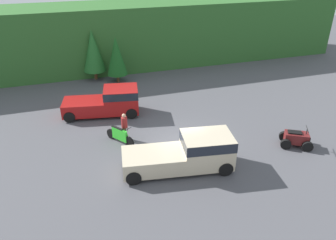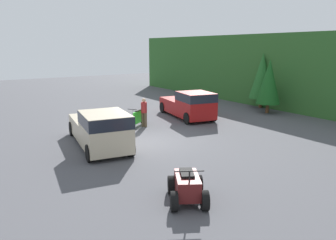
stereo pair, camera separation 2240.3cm
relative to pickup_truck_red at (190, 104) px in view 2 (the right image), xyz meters
name	(u,v)px [view 2 (the right image)]	position (x,y,z in m)	size (l,w,h in m)	color
ground_plane	(147,142)	(3.43, -5.40, -1.01)	(80.00, 80.00, 0.00)	#4C4C51
hillside_backdrop	(327,72)	(3.43, 10.60, 1.95)	(44.00, 6.00, 5.93)	#2D6028
tree_left	(262,76)	(-0.10, 7.36, 1.60)	(1.96, 1.96, 4.45)	brown
tree_mid_left	(269,82)	(1.70, 6.06, 1.35)	(1.76, 1.76, 4.01)	brown
pickup_truck_red	(190,104)	(0.00, 0.00, 0.00)	(5.52, 2.98, 1.93)	maroon
pickup_truck_second	(100,128)	(3.07, -7.79, 0.00)	(6.06, 2.93, 1.93)	beige
dirt_bike	(138,118)	(0.03, -4.11, -0.51)	(1.36, 1.86, 1.21)	black
quad_atv	(187,187)	(10.01, -7.67, -0.53)	(2.18, 1.92, 1.24)	black
rider_person	(144,111)	(0.39, -3.85, -0.04)	(0.50, 0.50, 1.79)	brown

